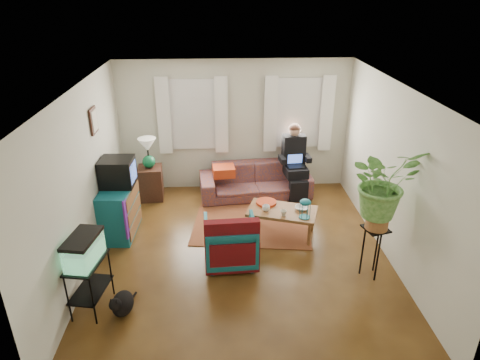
{
  "coord_description": "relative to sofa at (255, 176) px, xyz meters",
  "views": [
    {
      "loc": [
        -0.32,
        -5.58,
        3.87
      ],
      "look_at": [
        0.0,
        0.4,
        1.1
      ],
      "focal_mm": 32.0,
      "sensor_mm": 36.0,
      "label": 1
    }
  ],
  "objects": [
    {
      "name": "floor",
      "position": [
        -0.39,
        -2.05,
        -0.42
      ],
      "size": [
        4.5,
        5.0,
        0.01
      ],
      "primitive_type": "cube",
      "color": "#4F2B14",
      "rests_on": "ground"
    },
    {
      "name": "ceiling",
      "position": [
        -0.39,
        -2.05,
        2.18
      ],
      "size": [
        4.5,
        5.0,
        0.01
      ],
      "primitive_type": "cube",
      "color": "white",
      "rests_on": "wall_back"
    },
    {
      "name": "wall_back",
      "position": [
        -0.39,
        0.45,
        0.88
      ],
      "size": [
        4.5,
        0.01,
        2.6
      ],
      "primitive_type": "cube",
      "color": "silver",
      "rests_on": "floor"
    },
    {
      "name": "wall_front",
      "position": [
        -0.39,
        -4.55,
        0.88
      ],
      "size": [
        4.5,
        0.01,
        2.6
      ],
      "primitive_type": "cube",
      "color": "silver",
      "rests_on": "floor"
    },
    {
      "name": "wall_left",
      "position": [
        -2.64,
        -2.05,
        0.88
      ],
      "size": [
        0.01,
        5.0,
        2.6
      ],
      "primitive_type": "cube",
      "color": "silver",
      "rests_on": "floor"
    },
    {
      "name": "wall_right",
      "position": [
        1.86,
        -2.05,
        0.88
      ],
      "size": [
        0.01,
        5.0,
        2.6
      ],
      "primitive_type": "cube",
      "color": "silver",
      "rests_on": "floor"
    },
    {
      "name": "window_left",
      "position": [
        -1.19,
        0.43,
        1.13
      ],
      "size": [
        1.08,
        0.04,
        1.38
      ],
      "primitive_type": "cube",
      "color": "white",
      "rests_on": "wall_back"
    },
    {
      "name": "window_right",
      "position": [
        0.86,
        0.43,
        1.13
      ],
      "size": [
        1.08,
        0.04,
        1.38
      ],
      "primitive_type": "cube",
      "color": "white",
      "rests_on": "wall_back"
    },
    {
      "name": "curtains_left",
      "position": [
        -1.19,
        0.35,
        1.13
      ],
      "size": [
        1.36,
        0.06,
        1.5
      ],
      "primitive_type": "cube",
      "color": "white",
      "rests_on": "wall_back"
    },
    {
      "name": "curtains_right",
      "position": [
        0.86,
        0.35,
        1.13
      ],
      "size": [
        1.36,
        0.06,
        1.5
      ],
      "primitive_type": "cube",
      "color": "white",
      "rests_on": "wall_back"
    },
    {
      "name": "picture_frame",
      "position": [
        -2.61,
        -1.2,
        1.53
      ],
      "size": [
        0.04,
        0.32,
        0.4
      ],
      "primitive_type": "cube",
      "color": "#3D2616",
      "rests_on": "wall_left"
    },
    {
      "name": "area_rug",
      "position": [
        -0.16,
        -1.1,
        -0.41
      ],
      "size": [
        2.18,
        1.83,
        0.01
      ],
      "primitive_type": "cube",
      "rotation": [
        0.0,
        0.0,
        -0.12
      ],
      "color": "brown",
      "rests_on": "floor"
    },
    {
      "name": "sofa",
      "position": [
        0.0,
        0.0,
        0.0
      ],
      "size": [
        2.22,
        1.03,
        0.84
      ],
      "primitive_type": "imported",
      "rotation": [
        0.0,
        0.0,
        0.09
      ],
      "color": "brown",
      "rests_on": "floor"
    },
    {
      "name": "seated_person",
      "position": [
        0.77,
        0.07,
        0.22
      ],
      "size": [
        0.59,
        0.71,
        1.28
      ],
      "primitive_type": null,
      "rotation": [
        0.0,
        0.0,
        0.09
      ],
      "color": "black",
      "rests_on": "sofa"
    },
    {
      "name": "side_table",
      "position": [
        -2.04,
        -0.03,
        -0.09
      ],
      "size": [
        0.48,
        0.48,
        0.65
      ],
      "primitive_type": "cube",
      "rotation": [
        0.0,
        0.0,
        0.07
      ],
      "color": "#422E18",
      "rests_on": "floor"
    },
    {
      "name": "table_lamp",
      "position": [
        -2.04,
        -0.03,
        0.51
      ],
      "size": [
        0.36,
        0.36,
        0.6
      ],
      "primitive_type": null,
      "rotation": [
        0.0,
        0.0,
        0.07
      ],
      "color": "white",
      "rests_on": "side_table"
    },
    {
      "name": "dresser",
      "position": [
        -2.38,
        -1.29,
        0.01
      ],
      "size": [
        0.52,
        0.97,
        0.86
      ],
      "primitive_type": "cube",
      "rotation": [
        0.0,
        0.0,
        -0.05
      ],
      "color": "#105465",
      "rests_on": "floor"
    },
    {
      "name": "crt_tv",
      "position": [
        -2.36,
        -1.2,
        0.66
      ],
      "size": [
        0.55,
        0.5,
        0.46
      ],
      "primitive_type": "cube",
      "rotation": [
        0.0,
        0.0,
        -0.05
      ],
      "color": "black",
      "rests_on": "dresser"
    },
    {
      "name": "aquarium_stand",
      "position": [
        -2.39,
        -3.14,
        -0.06
      ],
      "size": [
        0.46,
        0.69,
        0.72
      ],
      "primitive_type": "cube",
      "rotation": [
        0.0,
        0.0,
        -0.17
      ],
      "color": "black",
      "rests_on": "floor"
    },
    {
      "name": "aquarium",
      "position": [
        -2.39,
        -3.14,
        0.48
      ],
      "size": [
        0.42,
        0.63,
        0.38
      ],
      "primitive_type": "cube",
      "rotation": [
        0.0,
        0.0,
        -0.17
      ],
      "color": "#7FD899",
      "rests_on": "aquarium_stand"
    },
    {
      "name": "black_cat",
      "position": [
        -1.98,
        -3.26,
        -0.24
      ],
      "size": [
        0.38,
        0.48,
        0.36
      ],
      "primitive_type": "ellipsoid",
      "rotation": [
        0.0,
        0.0,
        -0.28
      ],
      "color": "black",
      "rests_on": "floor"
    },
    {
      "name": "armchair",
      "position": [
        -0.57,
        -2.22,
        -0.03
      ],
      "size": [
        0.79,
        0.75,
        0.78
      ],
      "primitive_type": "imported",
      "rotation": [
        0.0,
        0.0,
        3.19
      ],
      "color": "navy",
      "rests_on": "floor"
    },
    {
      "name": "serape_throw",
      "position": [
        -0.55,
        -2.52,
        0.13
      ],
      "size": [
        0.79,
        0.22,
        0.64
      ],
      "primitive_type": "cube",
      "rotation": [
        0.0,
        0.0,
        0.05
      ],
      "color": "#9E0A0A",
      "rests_on": "armchair"
    },
    {
      "name": "coffee_table",
      "position": [
        0.32,
        -1.48,
        -0.19
      ],
      "size": [
        1.25,
        0.93,
        0.46
      ],
      "primitive_type": "cube",
      "rotation": [
        0.0,
        0.0,
        -0.32
      ],
      "color": "brown",
      "rests_on": "floor"
    },
    {
      "name": "cup_a",
      "position": [
        0.05,
        -1.5,
        0.09
      ],
      "size": [
        0.16,
        0.16,
        0.1
      ],
      "primitive_type": "imported",
      "rotation": [
        0.0,
        0.0,
        -0.32
      ],
      "color": "white",
      "rests_on": "coffee_table"
    },
    {
      "name": "cup_b",
      "position": [
        0.31,
        -1.67,
        0.09
      ],
      "size": [
        0.13,
        0.13,
        0.1
      ],
      "primitive_type": "imported",
      "rotation": [
        0.0,
        0.0,
        -0.32
      ],
      "color": "beige",
      "rests_on": "coffee_table"
    },
    {
      "name": "bowl",
      "position": [
        0.64,
        -1.48,
        0.07
      ],
      "size": [
        0.28,
        0.28,
        0.05
      ],
      "primitive_type": "imported",
      "rotation": [
        0.0,
        0.0,
        -0.32
      ],
      "color": "white",
      "rests_on": "coffee_table"
    },
    {
      "name": "snack_tray",
      "position": [
        0.08,
        -1.24,
        0.06
      ],
      "size": [
        0.44,
        0.44,
        0.04
      ],
      "primitive_type": "cylinder",
      "rotation": [
        0.0,
        0.0,
        -0.32
      ],
      "color": "#B21414",
      "rests_on": "coffee_table"
    },
    {
      "name": "birdcage",
      "position": [
        0.64,
        -1.75,
        0.2
      ],
      "size": [
        0.23,
        0.23,
        0.32
      ],
      "primitive_type": null,
      "rotation": [
        0.0,
        0.0,
        -0.32
      ],
      "color": "#115B6B",
      "rests_on": "coffee_table"
    },
    {
      "name": "plant_stand",
      "position": [
        1.44,
        -2.66,
        -0.03
      ],
      "size": [
        0.41,
        0.41,
        0.79
      ],
      "primitive_type": "cube",
      "rotation": [
        0.0,
        0.0,
        0.27
      ],
      "color": "black",
      "rests_on": "floor"
    },
    {
      "name": "potted_plant",
      "position": [
        1.44,
        -2.66,
        0.91
      ],
      "size": [
        1.07,
        0.99,
        1.0
      ],
      "primitive_type": "imported",
      "rotation": [
        0.0,
        0.0,
        0.27
      ],
      "color": "#599947",
      "rests_on": "plant_stand"
    }
  ]
}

